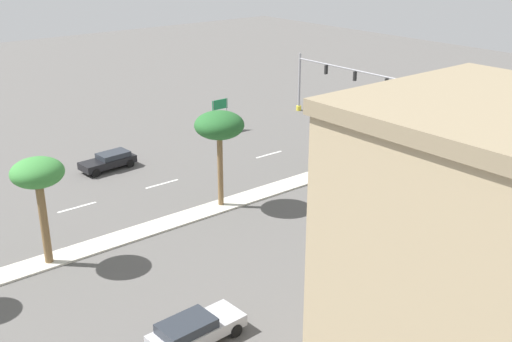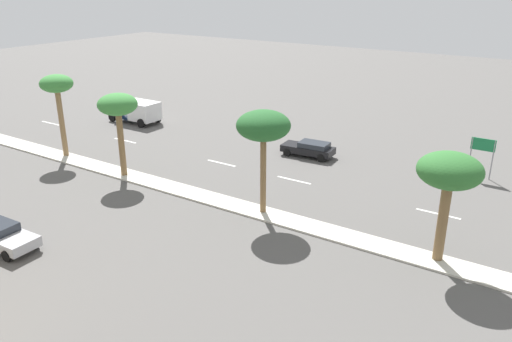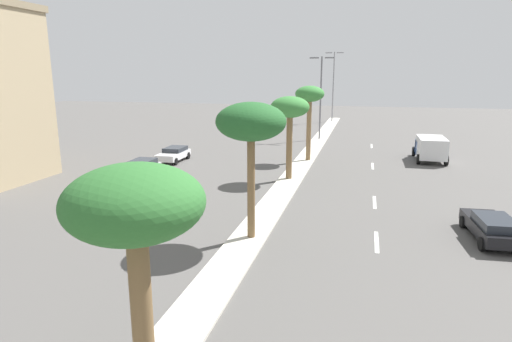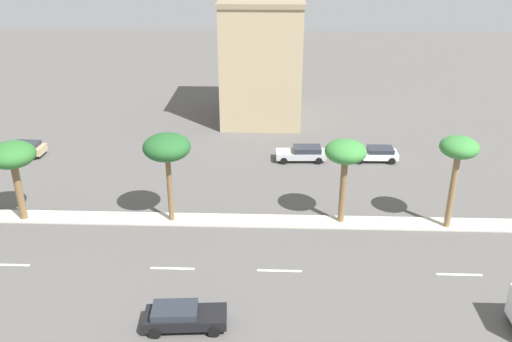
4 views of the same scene
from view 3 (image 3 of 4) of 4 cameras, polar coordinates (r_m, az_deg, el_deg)
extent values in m
plane|color=#565451|center=(30.51, 3.78, -2.40)|extent=(160.00, 160.00, 0.00)
cube|color=beige|center=(39.15, 6.21, 1.08)|extent=(1.80, 81.06, 0.12)
cube|color=silver|center=(21.98, 15.75, -9.06)|extent=(0.20, 2.80, 0.01)
cube|color=silver|center=(28.38, 15.50, -4.02)|extent=(0.20, 2.80, 0.01)
cube|color=silver|center=(39.22, 15.26, 0.64)|extent=(0.20, 2.80, 0.01)
cube|color=silver|center=(50.01, 15.13, 3.24)|extent=(0.20, 2.80, 0.01)
cylinder|color=brown|center=(11.32, -14.95, -17.80)|extent=(0.53, 0.53, 4.47)
ellipsoid|color=#2D6B2D|center=(10.20, -15.86, -4.06)|extent=(3.28, 3.28, 1.80)
cylinder|color=brown|center=(20.72, -0.65, -2.09)|extent=(0.38, 0.38, 5.13)
ellipsoid|color=#235B28|center=(20.13, -0.68, 6.60)|extent=(3.33, 3.33, 1.83)
cylinder|color=brown|center=(32.60, 4.45, 3.26)|extent=(0.46, 0.46, 4.95)
ellipsoid|color=#387F38|center=(32.24, 4.54, 8.49)|extent=(2.90, 2.90, 1.59)
cylinder|color=olive|center=(39.83, 7.04, 5.45)|extent=(0.44, 0.44, 5.62)
ellipsoid|color=#387F38|center=(39.54, 7.17, 10.16)|extent=(2.63, 2.63, 1.45)
cylinder|color=slate|center=(53.13, 8.59, 9.54)|extent=(0.20, 0.20, 9.81)
cube|color=slate|center=(53.17, 7.77, 14.70)|extent=(1.10, 0.24, 0.16)
cube|color=slate|center=(52.99, 9.77, 14.64)|extent=(1.10, 0.24, 0.16)
cylinder|color=gray|center=(73.18, 10.23, 10.94)|extent=(0.20, 0.20, 11.24)
cube|color=gray|center=(73.28, 9.68, 15.25)|extent=(1.10, 0.24, 0.16)
cube|color=gray|center=(73.15, 11.14, 15.19)|extent=(1.10, 0.24, 0.16)
cube|color=black|center=(24.21, 28.74, -6.65)|extent=(2.06, 4.51, 0.57)
cube|color=#262B33|center=(23.57, 29.29, -5.95)|extent=(1.74, 2.53, 0.41)
cylinder|color=black|center=(25.43, 25.83, -6.11)|extent=(0.27, 0.65, 0.64)
cylinder|color=black|center=(25.94, 29.35, -6.14)|extent=(0.27, 0.65, 0.64)
cylinder|color=black|center=(22.67, 27.89, -8.60)|extent=(0.27, 0.65, 0.64)
cube|color=#B2B2B7|center=(34.51, -15.34, 0.01)|extent=(1.98, 4.61, 0.58)
cube|color=#262B33|center=(34.89, -14.97, 1.05)|extent=(1.72, 2.56, 0.46)
cylinder|color=black|center=(32.81, -15.24, -1.16)|extent=(0.25, 0.65, 0.64)
cylinder|color=black|center=(33.62, -17.83, -0.99)|extent=(0.25, 0.65, 0.64)
cylinder|color=black|center=(35.59, -12.93, 0.06)|extent=(0.25, 0.65, 0.64)
cylinder|color=black|center=(36.33, -15.38, 0.18)|extent=(0.25, 0.65, 0.64)
cube|color=silver|center=(40.49, -10.97, 2.10)|extent=(1.89, 4.19, 0.57)
cube|color=#262B33|center=(40.87, -10.70, 2.89)|extent=(1.68, 2.31, 0.38)
cylinder|color=black|center=(38.89, -10.66, 1.25)|extent=(0.23, 0.64, 0.64)
cylinder|color=black|center=(39.62, -12.95, 1.35)|extent=(0.23, 0.64, 0.64)
cylinder|color=black|center=(41.51, -9.04, 2.05)|extent=(0.23, 0.64, 0.64)
cylinder|color=black|center=(42.20, -11.21, 2.14)|extent=(0.23, 0.64, 0.64)
cube|color=#234C99|center=(44.16, 21.99, 2.93)|extent=(2.33, 1.98, 1.28)
cube|color=silver|center=(42.61, 22.28, 2.94)|extent=(2.33, 4.22, 1.82)
cylinder|color=black|center=(45.37, 20.27, 2.49)|extent=(0.28, 0.90, 0.90)
cylinder|color=black|center=(45.68, 23.17, 2.31)|extent=(0.28, 0.90, 0.90)
cylinder|color=black|center=(41.28, 20.82, 1.48)|extent=(0.28, 0.90, 0.90)
cylinder|color=black|center=(41.62, 24.00, 1.29)|extent=(0.28, 0.90, 0.90)
camera|label=1|loc=(56.87, -28.74, 21.12)|focal=43.37mm
camera|label=2|loc=(30.94, -72.05, 15.71)|focal=35.70mm
camera|label=4|loc=(41.52, 66.10, 22.06)|focal=38.21mm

